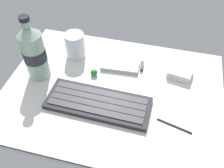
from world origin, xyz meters
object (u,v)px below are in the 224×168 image
Objects in this scene: handheld_device at (123,64)px; trackball_mouse at (94,73)px; keyboard at (98,103)px; charger_block at (180,73)px; water_bottle at (34,52)px; juice_cup at (75,46)px; stylus_pen at (174,126)px.

trackball_mouse is (-7.66, -6.51, 0.37)cm from handheld_device.
trackball_mouse reaches higher than keyboard.
trackball_mouse is at bearing -166.33° from charger_block.
handheld_device is 27.47cm from water_bottle.
juice_cup is at bearing 177.82° from charger_block.
trackball_mouse is at bearing 13.24° from water_bottle.
keyboard is 17.73cm from handheld_device.
keyboard is 22.91cm from juice_cup.
keyboard is 21.34cm from stylus_pen.
juice_cup is (-16.25, 1.07, 3.18)cm from handheld_device.
keyboard reaches higher than stylus_pen.
trackball_mouse is at bearing 167.30° from stylus_pen.
water_bottle is at bearing -178.19° from stylus_pen.
water_bottle is (-24.05, -10.37, 8.28)cm from handheld_device.
stylus_pen is (21.24, -2.01, -0.46)cm from keyboard.
charger_block reaches higher than keyboard.
water_bottle is at bearing -166.76° from trackball_mouse.
keyboard is 27.37cm from charger_block.
juice_cup is 1.21× the size of charger_block.
charger_block reaches higher than handheld_device.
keyboard is 1.41× the size of water_bottle.
stylus_pen is (25.76, -12.95, -0.75)cm from trackball_mouse.
stylus_pen is at bearing -30.87° from juice_cup.
keyboard reaches higher than handheld_device.
handheld_device is 1.38× the size of stylus_pen.
juice_cup is 34.52cm from charger_block.
water_bottle is at bearing -156.69° from handheld_device.
charger_block is 3.18× the size of trackball_mouse.
water_bottle reaches higher than keyboard.
stylus_pen is at bearing -5.42° from keyboard.
juice_cup is at bearing 125.30° from keyboard.
handheld_device is 1.54× the size of juice_cup.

